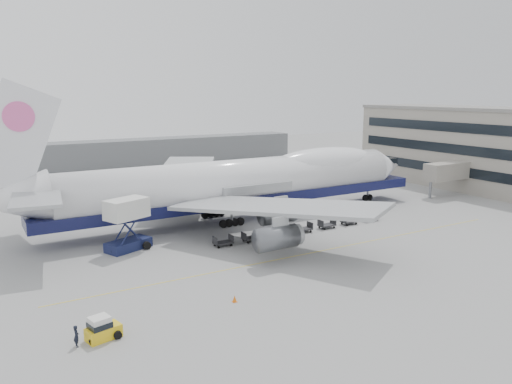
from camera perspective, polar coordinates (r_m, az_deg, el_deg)
ground at (r=63.79m, az=3.43°, el=-5.43°), size 260.00×260.00×0.00m
apron_line at (r=59.15m, az=6.70°, el=-6.85°), size 60.00×0.15×0.01m
hangar at (r=123.87m, az=-19.09°, el=3.83°), size 110.00×8.00×7.00m
airliner at (r=72.77m, az=-1.38°, el=1.24°), size 67.00×55.30×19.98m
catering_truck at (r=60.72m, az=-14.51°, el=-3.27°), size 5.86×4.94×6.16m
baggage_tug at (r=40.78m, az=-17.19°, el=-14.73°), size 2.76×1.89×1.85m
ground_worker at (r=40.31m, az=-19.84°, el=-15.22°), size 0.43×0.63×1.66m
traffic_cone at (r=45.53m, az=-2.46°, el=-12.10°), size 0.42×0.42×0.61m
dolly_0 at (r=60.95m, az=-3.79°, el=-5.72°), size 2.30×1.35×1.30m
dolly_1 at (r=62.76m, az=-0.52°, el=-5.19°), size 2.30×1.35×1.30m
dolly_2 at (r=64.77m, az=2.55°, el=-4.67°), size 2.30×1.35×1.30m
dolly_3 at (r=66.96m, az=5.42°, el=-4.18°), size 2.30×1.35×1.30m
dolly_4 at (r=69.30m, az=8.10°, el=-3.70°), size 2.30×1.35×1.30m
dolly_5 at (r=71.80m, az=10.59°, el=-3.26°), size 2.30×1.35×1.30m
dolly_6 at (r=74.42m, az=12.91°, el=-2.83°), size 2.30×1.35×1.30m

